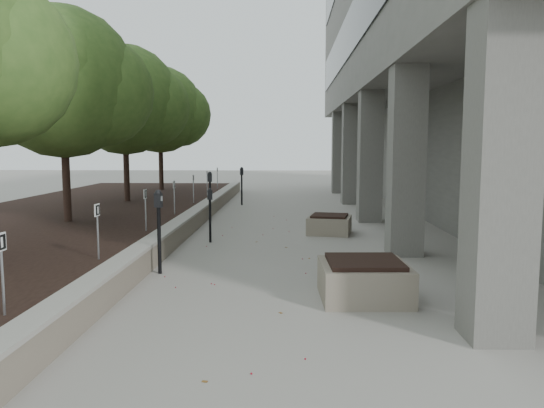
# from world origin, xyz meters

# --- Properties ---
(ground) EXTENTS (90.00, 90.00, 0.00)m
(ground) POSITION_xyz_m (0.00, 0.00, 0.00)
(ground) COLOR gray
(ground) RESTS_ON ground
(retaining_wall) EXTENTS (0.39, 26.00, 0.50)m
(retaining_wall) POSITION_xyz_m (-1.82, 9.00, 0.25)
(retaining_wall) COLOR gray
(retaining_wall) RESTS_ON ground
(planting_bed) EXTENTS (7.00, 26.00, 0.40)m
(planting_bed) POSITION_xyz_m (-5.50, 9.00, 0.20)
(planting_bed) COLOR black
(planting_bed) RESTS_ON ground
(crabapple_tree_3) EXTENTS (4.60, 4.00, 5.44)m
(crabapple_tree_3) POSITION_xyz_m (-4.80, 8.00, 3.12)
(crabapple_tree_3) COLOR #375B22
(crabapple_tree_3) RESTS_ON planting_bed
(crabapple_tree_4) EXTENTS (4.60, 4.00, 5.44)m
(crabapple_tree_4) POSITION_xyz_m (-4.80, 13.00, 3.12)
(crabapple_tree_4) COLOR #375B22
(crabapple_tree_4) RESTS_ON planting_bed
(crabapple_tree_5) EXTENTS (4.60, 4.00, 5.44)m
(crabapple_tree_5) POSITION_xyz_m (-4.80, 18.00, 3.12)
(crabapple_tree_5) COLOR #375B22
(crabapple_tree_5) RESTS_ON planting_bed
(parking_sign_2) EXTENTS (0.04, 0.22, 0.96)m
(parking_sign_2) POSITION_xyz_m (-2.35, 0.50, 0.88)
(parking_sign_2) COLOR black
(parking_sign_2) RESTS_ON planting_bed
(parking_sign_3) EXTENTS (0.04, 0.22, 0.96)m
(parking_sign_3) POSITION_xyz_m (-2.35, 3.50, 0.88)
(parking_sign_3) COLOR black
(parking_sign_3) RESTS_ON planting_bed
(parking_sign_4) EXTENTS (0.04, 0.22, 0.96)m
(parking_sign_4) POSITION_xyz_m (-2.35, 6.50, 0.88)
(parking_sign_4) COLOR black
(parking_sign_4) RESTS_ON planting_bed
(parking_sign_5) EXTENTS (0.04, 0.22, 0.96)m
(parking_sign_5) POSITION_xyz_m (-2.35, 9.50, 0.88)
(parking_sign_5) COLOR black
(parking_sign_5) RESTS_ON planting_bed
(parking_sign_6) EXTENTS (0.04, 0.22, 0.96)m
(parking_sign_6) POSITION_xyz_m (-2.35, 12.50, 0.88)
(parking_sign_6) COLOR black
(parking_sign_6) RESTS_ON planting_bed
(parking_sign_7) EXTENTS (0.04, 0.22, 0.96)m
(parking_sign_7) POSITION_xyz_m (-2.35, 15.50, 0.88)
(parking_sign_7) COLOR black
(parking_sign_7) RESTS_ON planting_bed
(parking_sign_8) EXTENTS (0.04, 0.22, 0.96)m
(parking_sign_8) POSITION_xyz_m (-2.35, 18.50, 0.88)
(parking_sign_8) COLOR black
(parking_sign_8) RESTS_ON planting_bed
(parking_meter_2) EXTENTS (0.17, 0.14, 1.55)m
(parking_meter_2) POSITION_xyz_m (-1.45, 4.12, 0.77)
(parking_meter_2) COLOR black
(parking_meter_2) RESTS_ON ground
(parking_meter_3) EXTENTS (0.16, 0.13, 1.32)m
(parking_meter_3) POSITION_xyz_m (-1.00, 7.29, 0.66)
(parking_meter_3) COLOR black
(parking_meter_3) RESTS_ON ground
(parking_meter_4) EXTENTS (0.16, 0.11, 1.55)m
(parking_meter_4) POSITION_xyz_m (-1.55, 10.97, 0.77)
(parking_meter_4) COLOR black
(parking_meter_4) RESTS_ON ground
(parking_meter_5) EXTENTS (0.17, 0.14, 1.51)m
(parking_meter_5) POSITION_xyz_m (-0.95, 15.35, 0.76)
(parking_meter_5) COLOR black
(parking_meter_5) RESTS_ON ground
(planter_front) EXTENTS (1.36, 1.36, 0.61)m
(planter_front) POSITION_xyz_m (2.07, 2.64, 0.31)
(planter_front) COLOR gray
(planter_front) RESTS_ON ground
(planter_back) EXTENTS (1.29, 1.29, 0.51)m
(planter_back) POSITION_xyz_m (2.00, 8.66, 0.26)
(planter_back) COLOR gray
(planter_back) RESTS_ON ground
(berry_scatter) EXTENTS (3.30, 14.10, 0.02)m
(berry_scatter) POSITION_xyz_m (-0.10, 5.00, 0.01)
(berry_scatter) COLOR maroon
(berry_scatter) RESTS_ON ground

